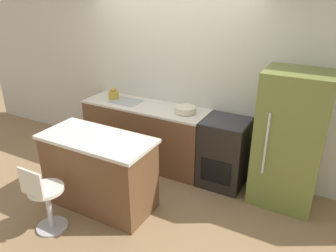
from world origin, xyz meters
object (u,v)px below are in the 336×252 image
refrigerator (290,140)px  mixing_bowl (185,109)px  oven_range (224,153)px  kettle (114,94)px  stool_chair (45,200)px

refrigerator → mixing_bowl: (-1.40, 0.03, 0.13)m
oven_range → refrigerator: refrigerator is taller
kettle → oven_range: bearing=-0.5°
oven_range → mixing_bowl: bearing=178.5°
oven_range → stool_chair: bearing=-126.8°
refrigerator → stool_chair: 2.87m
refrigerator → mixing_bowl: size_ratio=5.86×
stool_chair → kettle: 2.00m
refrigerator → kettle: bearing=179.4°
stool_chair → mixing_bowl: size_ratio=2.93×
oven_range → kettle: kettle is taller
refrigerator → stool_chair: (-2.17, -1.83, -0.44)m
oven_range → stool_chair: (-1.38, -1.84, -0.06)m
refrigerator → oven_range: bearing=179.0°
kettle → mixing_bowl: bearing=0.0°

